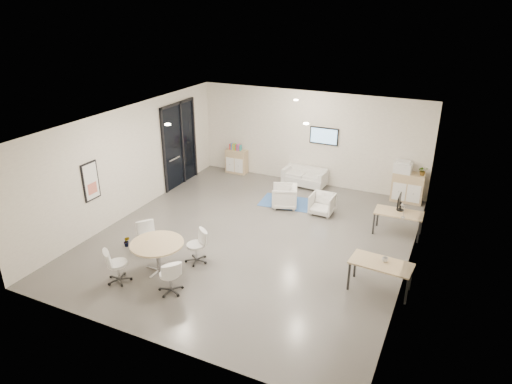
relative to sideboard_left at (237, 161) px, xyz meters
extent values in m
cube|color=#524F4B|center=(2.71, -4.27, -0.83)|extent=(8.00, 9.00, 0.80)
cube|color=white|center=(2.71, -4.27, 3.17)|extent=(8.00, 9.00, 0.80)
cube|color=beige|center=(2.71, 0.63, 1.17)|extent=(8.00, 0.80, 3.20)
cube|color=beige|center=(2.71, -9.17, 1.17)|extent=(8.00, 0.80, 3.20)
cube|color=beige|center=(-1.69, -4.27, 1.17)|extent=(0.80, 9.00, 3.20)
cube|color=beige|center=(7.11, -4.27, 1.17)|extent=(0.80, 9.00, 3.20)
cube|color=black|center=(-1.25, -1.77, 0.99)|extent=(0.02, 1.90, 2.85)
cube|color=black|center=(-1.23, -1.77, 2.38)|extent=(0.06, 1.90, 0.08)
cube|color=black|center=(-1.23, -2.68, 0.99)|extent=(0.06, 0.08, 2.85)
cube|color=black|center=(-1.23, -0.86, 0.99)|extent=(0.06, 0.08, 2.85)
cube|color=black|center=(-1.23, -1.62, 0.99)|extent=(0.06, 0.07, 2.85)
cube|color=#B2B2B7|center=(-1.19, -2.22, 0.62)|extent=(0.04, 0.60, 0.05)
cube|color=black|center=(-1.27, -5.87, 1.12)|extent=(0.04, 0.54, 1.04)
cube|color=white|center=(-1.24, -5.87, 1.12)|extent=(0.01, 0.46, 0.96)
cube|color=#D46D57|center=(-1.24, -5.87, 0.92)|extent=(0.01, 0.32, 0.30)
cube|color=black|center=(3.21, 0.19, 1.32)|extent=(0.98, 0.05, 0.58)
cube|color=#82B5E1|center=(3.21, 0.17, 1.32)|extent=(0.90, 0.01, 0.50)
cylinder|color=#FFEAC6|center=(0.91, -5.27, 2.75)|extent=(0.14, 0.14, 0.03)
cylinder|color=#FFEAC6|center=(3.91, -3.77, 2.75)|extent=(0.14, 0.14, 0.03)
cylinder|color=#FFEAC6|center=(2.71, -1.27, 2.75)|extent=(0.14, 0.14, 0.03)
cube|color=tan|center=(0.00, 0.00, 0.00)|extent=(0.78, 0.39, 0.87)
cube|color=white|center=(-0.18, -0.20, -0.09)|extent=(0.33, 0.02, 0.52)
cube|color=white|center=(0.18, -0.20, -0.09)|extent=(0.33, 0.02, 0.52)
cube|color=tan|center=(6.10, -0.03, 0.05)|extent=(0.96, 0.45, 0.96)
cube|color=white|center=(5.88, -0.26, -0.05)|extent=(0.40, 0.02, 0.58)
cube|color=white|center=(6.32, -0.26, -0.05)|extent=(0.40, 0.02, 0.58)
cube|color=red|center=(-0.24, 0.00, 0.55)|extent=(0.04, 0.14, 0.22)
cube|color=#337FCC|center=(-0.18, 0.00, 0.55)|extent=(0.04, 0.14, 0.22)
cube|color=gold|center=(-0.13, 0.00, 0.55)|extent=(0.04, 0.14, 0.22)
cube|color=#4CB24C|center=(-0.07, 0.00, 0.55)|extent=(0.04, 0.14, 0.22)
cube|color=#CC6619|center=(-0.01, 0.00, 0.55)|extent=(0.04, 0.14, 0.22)
cube|color=purple|center=(0.05, 0.00, 0.55)|extent=(0.04, 0.14, 0.22)
cube|color=#E54C7F|center=(0.11, 0.00, 0.55)|extent=(0.04, 0.14, 0.22)
cube|color=teal|center=(0.16, 0.00, 0.55)|extent=(0.04, 0.14, 0.22)
cube|color=white|center=(5.89, -0.03, 0.68)|extent=(0.55, 0.47, 0.31)
cube|color=white|center=(5.89, -0.03, 0.87)|extent=(0.42, 0.35, 0.07)
cube|color=silver|center=(2.72, -0.18, -0.21)|extent=(1.49, 0.82, 0.27)
cube|color=silver|center=(2.72, 0.10, 0.06)|extent=(1.45, 0.26, 0.27)
cube|color=silver|center=(2.06, -0.18, -0.07)|extent=(0.17, 0.73, 0.54)
cube|color=silver|center=(3.38, -0.18, -0.07)|extent=(0.17, 0.73, 0.54)
cube|color=#33529B|center=(2.67, -1.74, -0.43)|extent=(1.71, 1.23, 0.01)
imported|color=silver|center=(2.73, -2.06, -0.05)|extent=(0.90, 0.93, 0.76)
imported|color=silver|center=(3.93, -2.04, -0.09)|extent=(0.68, 0.63, 0.69)
cube|color=tan|center=(6.19, -2.40, 0.21)|extent=(1.28, 0.67, 0.04)
cube|color=black|center=(5.60, -2.67, -0.12)|extent=(0.05, 0.05, 0.62)
cube|color=black|center=(6.78, -2.67, -0.12)|extent=(0.05, 0.05, 0.62)
cube|color=black|center=(5.60, -2.13, -0.12)|extent=(0.05, 0.05, 0.62)
cube|color=black|center=(6.78, -2.13, -0.12)|extent=(0.05, 0.05, 0.62)
cube|color=tan|center=(6.27, -5.25, 0.24)|extent=(1.37, 0.76, 0.04)
cube|color=black|center=(5.65, -5.53, -0.11)|extent=(0.05, 0.05, 0.65)
cube|color=black|center=(6.89, -5.53, -0.11)|extent=(0.05, 0.05, 0.65)
cube|color=black|center=(5.65, -4.96, -0.11)|extent=(0.05, 0.05, 0.65)
cube|color=black|center=(6.89, -4.96, -0.11)|extent=(0.05, 0.05, 0.65)
cylinder|color=black|center=(6.19, -2.25, 0.23)|extent=(0.20, 0.20, 0.02)
cube|color=black|center=(6.19, -2.25, 0.35)|extent=(0.04, 0.03, 0.24)
cube|color=black|center=(6.14, -2.25, 0.50)|extent=(0.03, 0.50, 0.32)
cylinder|color=tan|center=(1.39, -6.70, 0.30)|extent=(1.25, 1.25, 0.04)
cylinder|color=#B2B2B7|center=(1.39, -6.70, -0.08)|extent=(0.10, 0.10, 0.72)
cube|color=#B2B2B7|center=(1.39, -6.70, -0.42)|extent=(0.73, 0.06, 0.03)
cube|color=#B2B2B7|center=(1.39, -6.70, -0.42)|extent=(0.06, 0.73, 0.03)
imported|color=#3F7F3F|center=(6.48, -0.05, 0.64)|extent=(0.36, 0.38, 0.24)
imported|color=#3F7F3F|center=(-0.07, -6.11, -0.37)|extent=(0.26, 0.34, 0.13)
imported|color=white|center=(6.32, -5.16, 0.32)|extent=(0.14, 0.11, 0.13)
camera|label=1|loc=(7.42, -14.10, 5.56)|focal=32.00mm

